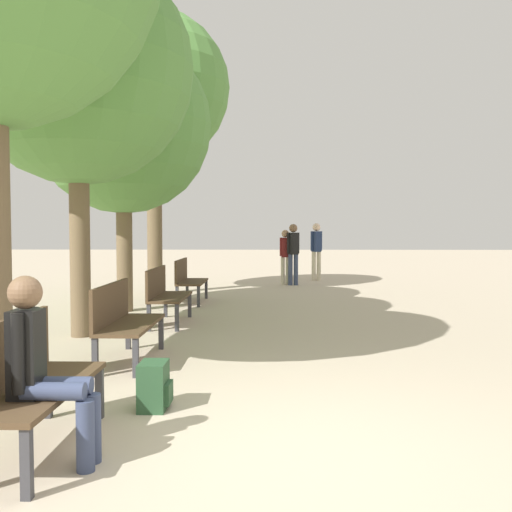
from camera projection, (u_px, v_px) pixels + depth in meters
ground_plane at (273, 457)px, 3.95m from camera, size 80.00×80.00×0.00m
bench_row_0 at (24, 377)px, 4.02m from camera, size 0.52×1.52×0.94m
bench_row_1 at (123, 317)px, 6.76m from camera, size 0.52×1.52×0.94m
bench_row_2 at (164, 292)px, 9.49m from camera, size 0.52×1.52×0.94m
bench_row_3 at (188, 278)px, 12.22m from camera, size 0.52×1.52×0.94m
tree_row_1 at (77, 69)px, 8.22m from camera, size 3.36×3.36×5.58m
tree_row_2 at (123, 126)px, 10.81m from camera, size 3.36×3.36×5.23m
tree_row_3 at (154, 89)px, 13.67m from camera, size 3.66×3.66×6.81m
person_seated at (44, 365)px, 3.76m from camera, size 0.58×0.33×1.27m
backpack at (154, 386)px, 4.98m from camera, size 0.27×0.33×0.42m
pedestrian_near at (316, 248)px, 17.52m from camera, size 0.36×0.31×1.76m
pedestrian_mid at (285, 253)px, 16.17m from camera, size 0.32×0.21×1.56m
pedestrian_far at (293, 250)px, 16.01m from camera, size 0.35×0.31×1.73m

